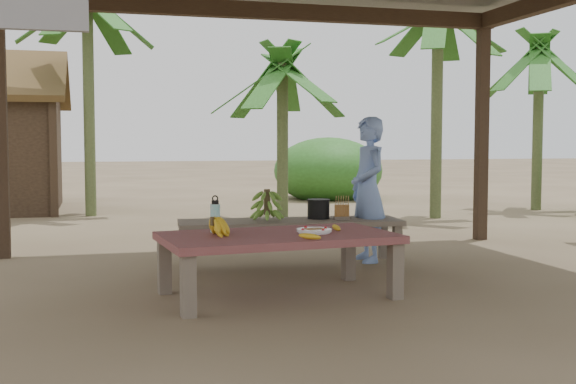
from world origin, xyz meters
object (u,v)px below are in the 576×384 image
object	(u,v)px
plate	(314,231)
woman	(368,189)
work_table	(278,242)
bench	(290,226)
ripe_banana_bunch	(212,225)
water_flask	(215,217)
cooking_pot	(318,209)

from	to	relation	value
plate	woman	distance (m)	1.75
work_table	bench	size ratio (longest dim) A/B	0.84
work_table	woman	xyz separation A→B (m)	(1.30, 1.39, 0.30)
ripe_banana_bunch	bench	bearing A→B (deg)	53.90
bench	woman	size ratio (longest dim) A/B	1.52
work_table	plate	world-z (taller)	plate
bench	woman	xyz separation A→B (m)	(0.82, 0.01, 0.34)
ripe_banana_bunch	water_flask	world-z (taller)	water_flask
work_table	ripe_banana_bunch	distance (m)	0.54
cooking_pot	woman	size ratio (longest dim) A/B	0.15
water_flask	woman	size ratio (longest dim) A/B	0.20
plate	water_flask	size ratio (longest dim) A/B	0.94
work_table	water_flask	size ratio (longest dim) A/B	6.36
ripe_banana_bunch	work_table	bearing A→B (deg)	-1.45
work_table	bench	xyz separation A→B (m)	(0.48, 1.38, -0.04)
bench	ripe_banana_bunch	world-z (taller)	ripe_banana_bunch
bench	water_flask	world-z (taller)	water_flask
water_flask	woman	xyz separation A→B (m)	(1.76, 1.17, 0.12)
bench	cooking_pot	xyz separation A→B (m)	(0.31, 0.05, 0.15)
ripe_banana_bunch	plate	size ratio (longest dim) A/B	0.94
cooking_pot	plate	bearing A→B (deg)	-108.73
ripe_banana_bunch	woman	xyz separation A→B (m)	(1.82, 1.38, 0.16)
bench	ripe_banana_bunch	distance (m)	1.70
ripe_banana_bunch	plate	bearing A→B (deg)	-2.97
cooking_pot	bench	bearing A→B (deg)	-170.51
plate	water_flask	world-z (taller)	water_flask
bench	plate	xyz separation A→B (m)	(-0.19, -1.41, 0.12)
cooking_pot	ripe_banana_bunch	bearing A→B (deg)	-132.60
bench	ripe_banana_bunch	bearing A→B (deg)	-121.18
water_flask	woman	bearing A→B (deg)	33.59
ripe_banana_bunch	cooking_pot	xyz separation A→B (m)	(1.30, 1.42, -0.04)
plate	ripe_banana_bunch	bearing A→B (deg)	177.03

